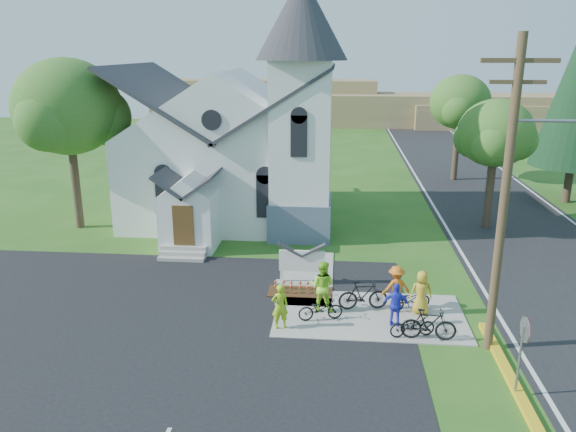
# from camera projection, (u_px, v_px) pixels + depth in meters

# --- Properties ---
(ground) EXTENTS (120.00, 120.00, 0.00)m
(ground) POSITION_uv_depth(u_px,v_px,m) (329.00, 320.00, 20.50)
(ground) COLOR #265718
(ground) RESTS_ON ground
(parking_lot) EXTENTS (20.00, 16.00, 0.02)m
(parking_lot) POSITION_uv_depth(u_px,v_px,m) (123.00, 338.00, 19.19)
(parking_lot) COLOR black
(parking_lot) RESTS_ON ground
(road) EXTENTS (8.00, 90.00, 0.02)m
(road) POSITION_uv_depth(u_px,v_px,m) (499.00, 213.00, 33.96)
(road) COLOR black
(road) RESTS_ON ground
(sidewalk) EXTENTS (7.00, 4.00, 0.05)m
(sidewalk) POSITION_uv_depth(u_px,v_px,m) (369.00, 315.00, 20.84)
(sidewalk) COLOR gray
(sidewalk) RESTS_ON ground
(church) EXTENTS (12.35, 12.00, 13.00)m
(church) POSITION_uv_depth(u_px,v_px,m) (237.00, 129.00, 31.39)
(church) COLOR white
(church) RESTS_ON ground
(church_sign) EXTENTS (2.20, 0.40, 1.70)m
(church_sign) POSITION_uv_depth(u_px,v_px,m) (302.00, 261.00, 23.37)
(church_sign) COLOR gray
(church_sign) RESTS_ON ground
(flower_bed) EXTENTS (2.60, 1.10, 0.07)m
(flower_bed) POSITION_uv_depth(u_px,v_px,m) (300.00, 292.00, 22.79)
(flower_bed) COLOR #3A210F
(flower_bed) RESTS_ON ground
(utility_pole) EXTENTS (3.45, 0.28, 10.00)m
(utility_pole) POSITION_uv_depth(u_px,v_px,m) (508.00, 190.00, 17.07)
(utility_pole) COLOR #473223
(utility_pole) RESTS_ON ground
(stop_sign) EXTENTS (0.11, 0.76, 2.48)m
(stop_sign) POSITION_uv_depth(u_px,v_px,m) (523.00, 340.00, 15.52)
(stop_sign) COLOR gray
(stop_sign) RESTS_ON ground
(tree_lot_corner) EXTENTS (5.60, 5.60, 9.15)m
(tree_lot_corner) POSITION_uv_depth(u_px,v_px,m) (67.00, 107.00, 29.37)
(tree_lot_corner) COLOR #3A2A1F
(tree_lot_corner) RESTS_ON ground
(tree_road_near) EXTENTS (4.00, 4.00, 7.05)m
(tree_road_near) POSITION_uv_depth(u_px,v_px,m) (496.00, 134.00, 29.74)
(tree_road_near) COLOR #3A2A1F
(tree_road_near) RESTS_ON ground
(tree_road_mid) EXTENTS (4.40, 4.40, 7.80)m
(tree_road_mid) POSITION_uv_depth(u_px,v_px,m) (460.00, 102.00, 40.99)
(tree_road_mid) COLOR #3A2A1F
(tree_road_mid) RESTS_ON ground
(distant_hills) EXTENTS (61.00, 10.00, 5.60)m
(distant_hills) POSITION_uv_depth(u_px,v_px,m) (363.00, 108.00, 73.37)
(distant_hills) COLOR olive
(distant_hills) RESTS_ON ground
(cyclist_0) EXTENTS (0.71, 0.60, 1.65)m
(cyclist_0) POSITION_uv_depth(u_px,v_px,m) (280.00, 306.00, 19.63)
(cyclist_0) COLOR #96C417
(cyclist_0) RESTS_ON sidewalk
(bike_0) EXTENTS (1.74, 0.98, 0.86)m
(bike_0) POSITION_uv_depth(u_px,v_px,m) (320.00, 309.00, 20.32)
(bike_0) COLOR black
(bike_0) RESTS_ON sidewalk
(cyclist_1) EXTENTS (1.09, 0.94, 1.95)m
(cyclist_1) POSITION_uv_depth(u_px,v_px,m) (322.00, 286.00, 20.96)
(cyclist_1) COLOR #92E22A
(cyclist_1) RESTS_ON sidewalk
(bike_1) EXTENTS (1.96, 0.86, 1.14)m
(bike_1) POSITION_uv_depth(u_px,v_px,m) (363.00, 295.00, 21.12)
(bike_1) COLOR black
(bike_1) RESTS_ON sidewalk
(cyclist_2) EXTENTS (0.99, 0.54, 1.61)m
(cyclist_2) POSITION_uv_depth(u_px,v_px,m) (396.00, 305.00, 19.78)
(cyclist_2) COLOR #2B35D7
(cyclist_2) RESTS_ON sidewalk
(bike_2) EXTENTS (1.68, 0.93, 0.84)m
(bike_2) POSITION_uv_depth(u_px,v_px,m) (412.00, 325.00, 19.14)
(bike_2) COLOR black
(bike_2) RESTS_ON sidewalk
(cyclist_3) EXTENTS (1.23, 0.90, 1.71)m
(cyclist_3) POSITION_uv_depth(u_px,v_px,m) (396.00, 287.00, 21.11)
(cyclist_3) COLOR orange
(cyclist_3) RESTS_ON sidewalk
(bike_3) EXTENTS (1.88, 0.61, 1.12)m
(bike_3) POSITION_uv_depth(u_px,v_px,m) (429.00, 324.00, 18.89)
(bike_3) COLOR black
(bike_3) RESTS_ON sidewalk
(cyclist_4) EXTENTS (0.82, 0.53, 1.67)m
(cyclist_4) POSITION_uv_depth(u_px,v_px,m) (421.00, 292.00, 20.71)
(cyclist_4) COLOR gold
(cyclist_4) RESTS_ON sidewalk
(bike_4) EXTENTS (1.73, 1.12, 0.86)m
(bike_4) POSITION_uv_depth(u_px,v_px,m) (410.00, 299.00, 21.08)
(bike_4) COLOR black
(bike_4) RESTS_ON sidewalk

